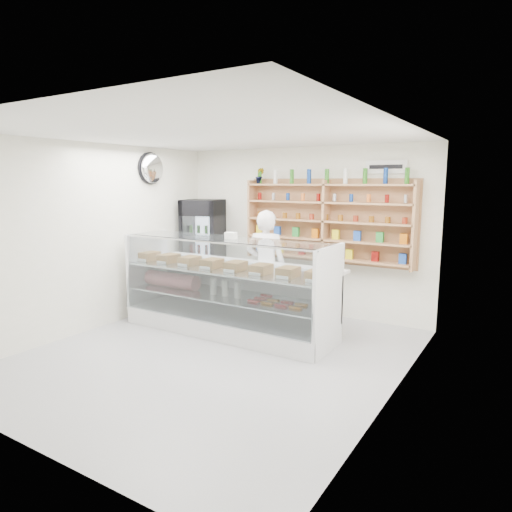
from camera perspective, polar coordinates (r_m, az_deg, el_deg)
The scene contains 8 objects.
room at distance 5.72m, azimuth -5.28°, elevation 0.91°, with size 5.00×5.00×5.00m.
display_counter at distance 6.86m, azimuth -3.50°, elevation -6.35°, with size 3.26×0.97×1.42m.
shop_worker at distance 7.17m, azimuth 1.27°, elevation -1.40°, with size 0.66×0.43×1.80m, color white.
drinks_cooler at distance 8.57m, azimuth -6.56°, elevation 0.67°, with size 0.83×0.81×1.90m.
wall_shelving at distance 7.47m, azimuth 8.72°, elevation 4.30°, with size 2.84×0.28×1.33m.
potted_plant at distance 8.02m, azimuth 0.47°, elevation 9.99°, with size 0.15×0.12×0.27m, color #1E6626.
security_mirror at distance 7.99m, azimuth -12.82°, elevation 10.64°, with size 0.15×0.50×0.50m, color silver.
wall_sign at distance 7.27m, azimuth 15.95°, elevation 10.67°, with size 0.62×0.03×0.20m, color white.
Camera 1 is at (3.40, -4.52, 2.23)m, focal length 32.00 mm.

